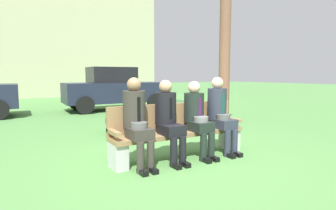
# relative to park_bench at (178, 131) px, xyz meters

# --- Properties ---
(ground_plane) EXTENTS (80.00, 80.00, 0.00)m
(ground_plane) POSITION_rel_park_bench_xyz_m (-0.07, -0.16, -0.44)
(ground_plane) COLOR #518744
(park_bench) EXTENTS (2.39, 0.44, 0.90)m
(park_bench) POSITION_rel_park_bench_xyz_m (0.00, 0.00, 0.00)
(park_bench) COLOR #99754C
(park_bench) RESTS_ON ground
(seated_man_leftmost) EXTENTS (0.34, 0.72, 1.34)m
(seated_man_leftmost) POSITION_rel_park_bench_xyz_m (-0.82, -0.13, 0.31)
(seated_man_leftmost) COLOR #38332D
(seated_man_leftmost) RESTS_ON ground
(seated_man_centerleft) EXTENTS (0.34, 0.72, 1.30)m
(seated_man_centerleft) POSITION_rel_park_bench_xyz_m (-0.27, -0.13, 0.29)
(seated_man_centerleft) COLOR black
(seated_man_centerleft) RESTS_ON ground
(seated_man_centerright) EXTENTS (0.34, 0.72, 1.27)m
(seated_man_centerright) POSITION_rel_park_bench_xyz_m (0.29, -0.14, 0.27)
(seated_man_centerright) COLOR #1E2823
(seated_man_centerright) RESTS_ON ground
(seated_man_rightmost) EXTENTS (0.34, 0.72, 1.34)m
(seated_man_rightmost) POSITION_rel_park_bench_xyz_m (0.80, -0.13, 0.31)
(seated_man_rightmost) COLOR #2D3342
(seated_man_rightmost) RESTS_ON ground
(shrub_near_bench) EXTENTS (1.08, 0.99, 0.68)m
(shrub_near_bench) POSITION_rel_park_bench_xyz_m (-0.01, 2.11, -0.10)
(shrub_near_bench) COLOR #2C5622
(shrub_near_bench) RESTS_ON ground
(shrub_mid_lawn) EXTENTS (1.00, 0.92, 0.62)m
(shrub_mid_lawn) POSITION_rel_park_bench_xyz_m (2.07, 3.26, -0.13)
(shrub_mid_lawn) COLOR #335933
(shrub_mid_lawn) RESTS_ON ground
(parked_car_far) EXTENTS (3.94, 1.79, 1.68)m
(parked_car_far) POSITION_rel_park_bench_xyz_m (1.31, 6.74, 0.40)
(parked_car_far) COLOR #1E2338
(parked_car_far) RESTS_ON ground
(building_backdrop) EXTENTS (11.71, 6.33, 13.01)m
(building_backdrop) POSITION_rel_park_bench_xyz_m (1.58, 17.47, 6.09)
(building_backdrop) COLOR #B5B691
(building_backdrop) RESTS_ON ground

